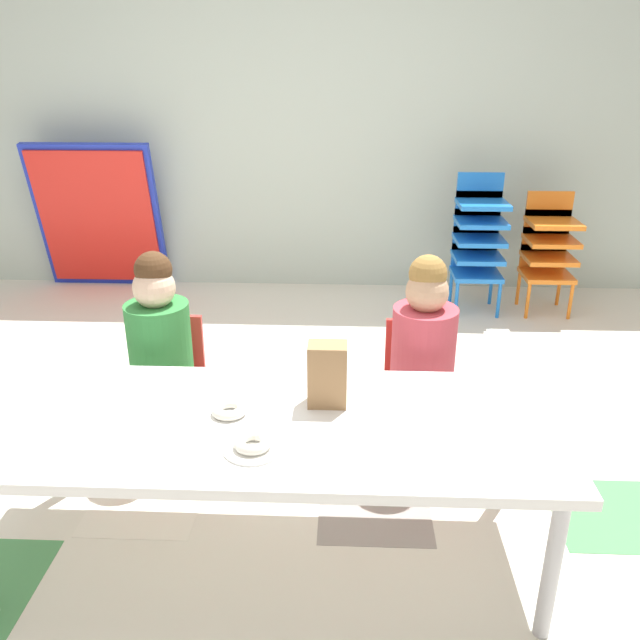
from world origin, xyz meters
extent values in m
cube|color=silver|center=(0.00, 0.00, -0.01)|extent=(5.75, 4.48, 0.02)
cube|color=gray|center=(0.45, -0.45, 0.00)|extent=(0.43, 0.43, 0.00)
cube|color=silver|center=(-0.45, -0.45, 0.00)|extent=(0.43, 0.43, 0.00)
cube|color=#478C51|center=(1.35, -0.45, 0.00)|extent=(0.43, 0.43, 0.00)
cube|color=orange|center=(0.45, 0.45, 0.00)|extent=(0.43, 0.43, 0.00)
cube|color=#B2C1B7|center=(0.00, 2.24, 1.21)|extent=(5.75, 0.10, 2.41)
cube|color=white|center=(0.08, -0.71, 0.52)|extent=(1.88, 0.74, 0.04)
cylinder|color=#B2B2B7|center=(0.94, -1.01, 0.25)|extent=(0.05, 0.05, 0.51)
cylinder|color=#B2B2B7|center=(-0.78, -0.40, 0.25)|extent=(0.05, 0.05, 0.51)
cylinder|color=#B2B2B7|center=(0.94, -0.40, 0.25)|extent=(0.05, 0.05, 0.51)
cube|color=red|center=(-0.44, -0.12, 0.30)|extent=(0.32, 0.30, 0.03)
cube|color=red|center=(-0.44, 0.03, 0.45)|extent=(0.29, 0.02, 0.30)
cylinder|color=#2D7A38|center=(-0.44, -0.12, 0.52)|extent=(0.30, 0.30, 0.38)
sphere|color=beige|center=(-0.44, -0.12, 0.78)|extent=(0.17, 0.17, 0.17)
sphere|color=#472D19|center=(-0.44, -0.10, 0.85)|extent=(0.15, 0.15, 0.15)
cylinder|color=red|center=(-0.58, -0.25, 0.15)|extent=(0.02, 0.02, 0.28)
cylinder|color=red|center=(-0.30, -0.25, 0.15)|extent=(0.02, 0.02, 0.28)
cylinder|color=red|center=(-0.58, 0.01, 0.15)|extent=(0.02, 0.02, 0.28)
cylinder|color=red|center=(-0.30, 0.01, 0.15)|extent=(0.02, 0.02, 0.28)
cube|color=red|center=(0.64, -0.12, 0.30)|extent=(0.32, 0.30, 0.03)
cube|color=red|center=(0.64, 0.03, 0.45)|extent=(0.29, 0.02, 0.30)
cylinder|color=#BF3F4C|center=(0.64, -0.12, 0.52)|extent=(0.34, 0.34, 0.38)
sphere|color=tan|center=(0.64, -0.12, 0.78)|extent=(0.17, 0.17, 0.17)
sphere|color=olive|center=(0.64, -0.10, 0.85)|extent=(0.15, 0.15, 0.15)
cylinder|color=red|center=(0.50, -0.25, 0.15)|extent=(0.02, 0.02, 0.28)
cylinder|color=red|center=(0.78, -0.25, 0.15)|extent=(0.02, 0.02, 0.28)
cylinder|color=red|center=(0.50, 0.01, 0.15)|extent=(0.02, 0.02, 0.28)
cylinder|color=red|center=(0.78, 0.01, 0.15)|extent=(0.02, 0.02, 0.28)
cube|color=blue|center=(1.20, 1.69, 0.26)|extent=(0.32, 0.30, 0.03)
cube|color=blue|center=(1.20, 1.83, 0.35)|extent=(0.30, 0.02, 0.18)
cube|color=blue|center=(1.20, 1.69, 0.38)|extent=(0.32, 0.30, 0.03)
cube|color=blue|center=(1.20, 1.83, 0.47)|extent=(0.30, 0.02, 0.18)
cube|color=blue|center=(1.20, 1.69, 0.50)|extent=(0.32, 0.30, 0.03)
cube|color=blue|center=(1.20, 1.83, 0.59)|extent=(0.30, 0.02, 0.18)
cube|color=blue|center=(1.20, 1.69, 0.62)|extent=(0.32, 0.30, 0.03)
cube|color=blue|center=(1.20, 1.83, 0.71)|extent=(0.30, 0.02, 0.18)
cube|color=blue|center=(1.20, 1.69, 0.74)|extent=(0.32, 0.30, 0.03)
cube|color=blue|center=(1.20, 1.83, 0.83)|extent=(0.30, 0.02, 0.18)
cylinder|color=blue|center=(1.06, 1.56, 0.13)|extent=(0.02, 0.02, 0.26)
cylinder|color=blue|center=(1.34, 1.56, 0.13)|extent=(0.02, 0.02, 0.26)
cylinder|color=blue|center=(1.06, 1.82, 0.13)|extent=(0.02, 0.02, 0.26)
cylinder|color=blue|center=(1.34, 1.82, 0.13)|extent=(0.02, 0.02, 0.26)
cube|color=orange|center=(1.67, 1.69, 0.26)|extent=(0.32, 0.30, 0.03)
cube|color=orange|center=(1.67, 1.83, 0.35)|extent=(0.30, 0.02, 0.18)
cube|color=orange|center=(1.67, 1.69, 0.38)|extent=(0.32, 0.30, 0.03)
cube|color=orange|center=(1.67, 1.83, 0.47)|extent=(0.30, 0.02, 0.18)
cube|color=orange|center=(1.67, 1.69, 0.50)|extent=(0.32, 0.30, 0.03)
cube|color=orange|center=(1.67, 1.83, 0.59)|extent=(0.30, 0.02, 0.18)
cube|color=orange|center=(1.67, 1.69, 0.62)|extent=(0.32, 0.30, 0.03)
cube|color=orange|center=(1.67, 1.83, 0.71)|extent=(0.30, 0.02, 0.18)
cylinder|color=orange|center=(1.53, 1.56, 0.13)|extent=(0.02, 0.02, 0.26)
cylinder|color=orange|center=(1.81, 1.56, 0.13)|extent=(0.02, 0.02, 0.26)
cylinder|color=orange|center=(1.53, 1.82, 0.13)|extent=(0.02, 0.02, 0.26)
cylinder|color=orange|center=(1.81, 1.82, 0.13)|extent=(0.02, 0.02, 0.26)
cube|color=#1E33BF|center=(-1.49, 2.05, 0.54)|extent=(0.90, 0.28, 1.09)
cube|color=red|center=(-1.49, 2.01, 0.54)|extent=(0.83, 0.23, 0.99)
cube|color=#9E754C|center=(0.27, -0.59, 0.65)|extent=(0.13, 0.09, 0.22)
cylinder|color=white|center=(0.05, -0.87, 0.55)|extent=(0.18, 0.18, 0.01)
torus|color=white|center=(0.05, -0.87, 0.57)|extent=(0.11, 0.11, 0.03)
torus|color=white|center=(-0.05, -0.67, 0.56)|extent=(0.12, 0.12, 0.03)
camera|label=1|loc=(0.33, -2.50, 1.64)|focal=36.13mm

